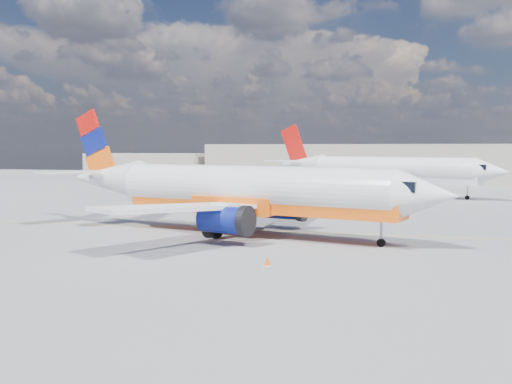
# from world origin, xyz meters

# --- Properties ---
(ground) EXTENTS (240.00, 240.00, 0.00)m
(ground) POSITION_xyz_m (0.00, 0.00, 0.00)
(ground) COLOR slate
(ground) RESTS_ON ground
(taxi_line) EXTENTS (70.00, 0.15, 0.01)m
(taxi_line) POSITION_xyz_m (0.00, 3.00, 0.01)
(taxi_line) COLOR yellow
(taxi_line) RESTS_ON ground
(terminal_main) EXTENTS (70.00, 14.00, 8.00)m
(terminal_main) POSITION_xyz_m (5.00, 75.00, 4.00)
(terminal_main) COLOR #A9A392
(terminal_main) RESTS_ON ground
(terminal_annex) EXTENTS (26.00, 10.00, 6.00)m
(terminal_annex) POSITION_xyz_m (-45.00, 72.00, 3.00)
(terminal_annex) COLOR #A9A392
(terminal_annex) RESTS_ON ground
(main_jet) EXTENTS (36.80, 28.09, 11.12)m
(main_jet) POSITION_xyz_m (-3.43, 0.33, 3.71)
(main_jet) COLOR white
(main_jet) RESTS_ON ground
(second_jet) EXTENTS (36.76, 27.72, 11.30)m
(second_jet) POSITION_xyz_m (7.53, 43.72, 3.77)
(second_jet) COLOR white
(second_jet) RESTS_ON ground
(traffic_cone) EXTENTS (0.45, 0.45, 0.64)m
(traffic_cone) POSITION_xyz_m (1.67, -11.59, 0.31)
(traffic_cone) COLOR white
(traffic_cone) RESTS_ON ground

